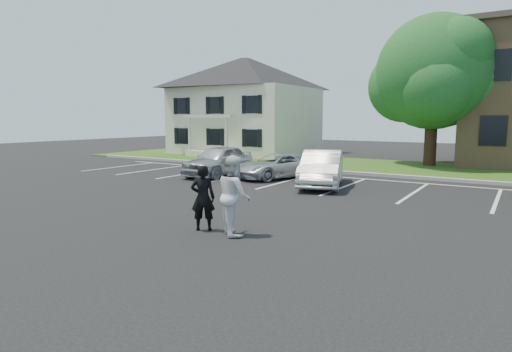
% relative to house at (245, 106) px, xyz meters
% --- Properties ---
extents(ground_plane, '(90.00, 90.00, 0.00)m').
position_rel_house_xyz_m(ground_plane, '(13.00, -19.97, -3.83)').
color(ground_plane, black).
rests_on(ground_plane, ground).
extents(curb, '(40.00, 0.30, 0.15)m').
position_rel_house_xyz_m(curb, '(13.00, -7.97, -3.75)').
color(curb, gray).
rests_on(curb, ground).
extents(grass_strip, '(44.00, 8.00, 0.08)m').
position_rel_house_xyz_m(grass_strip, '(13.00, -3.97, -3.79)').
color(grass_strip, '#2B4A14').
rests_on(grass_strip, ground).
extents(stall_lines, '(34.00, 5.36, 0.01)m').
position_rel_house_xyz_m(stall_lines, '(14.40, -11.02, -3.82)').
color(stall_lines, silver).
rests_on(stall_lines, ground).
extents(house, '(10.30, 9.22, 7.60)m').
position_rel_house_xyz_m(house, '(0.00, 0.00, 0.00)').
color(house, beige).
rests_on(house, ground).
extents(tree, '(7.80, 7.20, 8.80)m').
position_rel_house_xyz_m(tree, '(14.62, -1.92, 1.52)').
color(tree, black).
rests_on(tree, ground).
extents(man_black_suit, '(0.74, 0.67, 1.69)m').
position_rel_house_xyz_m(man_black_suit, '(12.47, -20.66, -2.99)').
color(man_black_suit, black).
rests_on(man_black_suit, ground).
extents(man_white_shirt, '(1.21, 1.19, 1.96)m').
position_rel_house_xyz_m(man_white_shirt, '(13.36, -20.54, -2.85)').
color(man_white_shirt, silver).
rests_on(man_white_shirt, ground).
extents(car_silver_west, '(2.03, 4.55, 1.52)m').
position_rel_house_xyz_m(car_silver_west, '(6.37, -11.98, -3.07)').
color(car_silver_west, '#B3B3B8').
rests_on(car_silver_west, ground).
extents(car_silver_minivan, '(3.39, 4.63, 1.17)m').
position_rel_house_xyz_m(car_silver_minivan, '(9.28, -11.24, -3.24)').
color(car_silver_minivan, '#B6B9BE').
rests_on(car_silver_minivan, ground).
extents(car_white_sedan, '(2.94, 4.82, 1.50)m').
position_rel_house_xyz_m(car_white_sedan, '(12.09, -12.31, -3.08)').
color(car_white_sedan, silver).
rests_on(car_white_sedan, ground).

